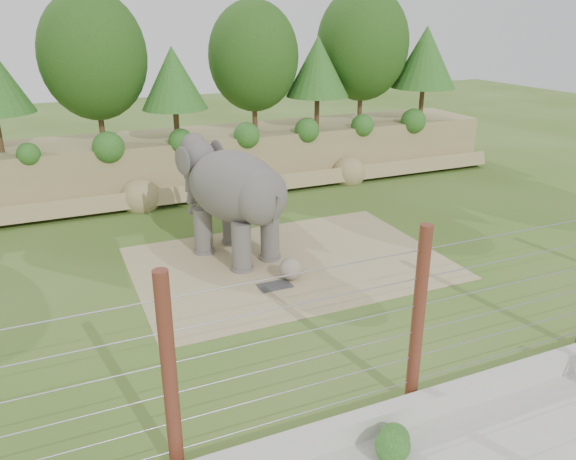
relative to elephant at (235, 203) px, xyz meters
name	(u,v)px	position (x,y,z in m)	size (l,w,h in m)	color
ground	(316,306)	(0.91, -4.26, -1.90)	(90.00, 90.00, 0.00)	#3B5E18
back_embankment	(206,102)	(1.50, 8.42, 2.07)	(30.00, 5.52, 8.77)	#958358
dirt_patch	(290,263)	(1.41, -1.26, -1.89)	(10.00, 7.00, 0.02)	tan
drain_grate	(275,286)	(0.31, -2.66, -1.86)	(1.00, 0.60, 0.03)	#262628
elephant	(235,203)	(0.00, 0.00, 0.00)	(2.01, 4.68, 3.79)	#58524F
stone_ball	(291,269)	(0.93, -2.40, -1.52)	(0.71, 0.71, 0.71)	#7C6C5F
retaining_wall	(426,405)	(0.91, -9.26, -1.65)	(26.00, 0.35, 0.50)	#B6B3A8
barrier_fence	(418,318)	(0.91, -8.76, 0.10)	(20.26, 0.26, 4.00)	#5C291B
walkway_shrub	(392,446)	(-0.42, -10.06, -1.56)	(0.65, 0.65, 0.65)	#19561A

